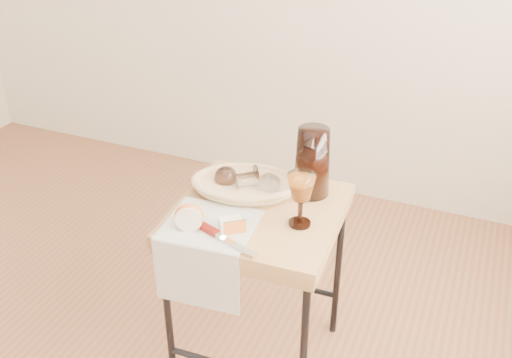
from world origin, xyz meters
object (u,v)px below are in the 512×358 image
at_px(tea_towel, 210,224).
at_px(bread_basket, 245,186).
at_px(goblet_lying_b, 256,184).
at_px(wine_goblet, 301,200).
at_px(side_table, 258,289).
at_px(goblet_lying_a, 239,175).
at_px(pitcher, 312,162).
at_px(apple_half, 189,216).
at_px(table_knife, 223,237).

relative_size(tea_towel, bread_basket, 0.85).
bearing_deg(goblet_lying_b, tea_towel, -133.88).
xyz_separation_m(bread_basket, wine_goblet, (0.23, -0.11, 0.07)).
distance_m(side_table, goblet_lying_a, 0.41).
height_order(pitcher, wine_goblet, pitcher).
height_order(tea_towel, apple_half, apple_half).
height_order(goblet_lying_b, table_knife, goblet_lying_b).
distance_m(side_table, bread_basket, 0.37).
bearing_deg(wine_goblet, bread_basket, 154.60).
bearing_deg(side_table, tea_towel, -124.50).
xyz_separation_m(tea_towel, wine_goblet, (0.25, 0.11, 0.09)).
height_order(goblet_lying_a, goblet_lying_b, same).
distance_m(side_table, table_knife, 0.40).
relative_size(goblet_lying_b, table_knife, 0.53).
xyz_separation_m(side_table, apple_half, (-0.15, -0.18, 0.38)).
bearing_deg(apple_half, side_table, 27.32).
relative_size(pitcher, table_knife, 1.16).
bearing_deg(goblet_lying_a, apple_half, 41.75).
height_order(tea_towel, table_knife, table_knife).
height_order(wine_goblet, apple_half, wine_goblet).
relative_size(tea_towel, goblet_lying_a, 2.15).
xyz_separation_m(tea_towel, bread_basket, (0.02, 0.22, 0.02)).
relative_size(tea_towel, table_knife, 1.15).
bearing_deg(wine_goblet, side_table, 167.48).
height_order(side_table, bread_basket, bread_basket).
relative_size(tea_towel, goblet_lying_b, 2.16).
height_order(pitcher, table_knife, pitcher).
height_order(goblet_lying_b, apple_half, goblet_lying_b).
xyz_separation_m(side_table, tea_towel, (-0.10, -0.14, 0.34)).
bearing_deg(pitcher, tea_towel, -116.08).
bearing_deg(bread_basket, side_table, -60.51).
height_order(goblet_lying_a, wine_goblet, wine_goblet).
xyz_separation_m(bread_basket, apple_half, (-0.07, -0.26, 0.02)).
distance_m(goblet_lying_a, apple_half, 0.28).
bearing_deg(bread_basket, pitcher, 5.38).
relative_size(goblet_lying_a, apple_half, 1.42).
bearing_deg(apple_half, tea_towel, 15.03).
relative_size(side_table, goblet_lying_a, 5.25).
bearing_deg(side_table, table_knife, -98.04).
bearing_deg(goblet_lying_a, bread_basket, 113.50).
height_order(tea_towel, goblet_lying_a, goblet_lying_a).
xyz_separation_m(tea_towel, pitcher, (0.22, 0.31, 0.11)).
bearing_deg(tea_towel, apple_half, -146.16).
relative_size(tea_towel, pitcher, 0.99).
relative_size(side_table, goblet_lying_b, 5.27).
height_order(side_table, apple_half, apple_half).
height_order(side_table, goblet_lying_a, goblet_lying_a).
bearing_deg(goblet_lying_b, wine_goblet, -52.11).
distance_m(wine_goblet, apple_half, 0.34).
relative_size(goblet_lying_b, pitcher, 0.46).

